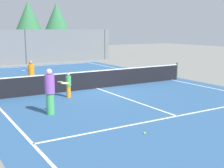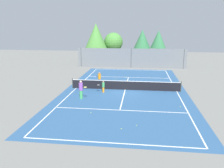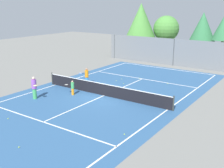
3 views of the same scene
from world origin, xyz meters
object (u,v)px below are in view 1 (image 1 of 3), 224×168
object	(u,v)px
player_1	(68,85)
tennis_ball_5	(42,80)
player_0	(31,75)
tennis_ball_1	(145,133)
tennis_ball_3	(91,71)
tennis_ball_4	(51,74)
player_2	(50,91)
tennis_ball_8	(60,79)
tennis_ball_2	(40,78)

from	to	relation	value
player_1	tennis_ball_5	bearing A→B (deg)	84.63
player_0	tennis_ball_1	bearing A→B (deg)	-84.21
tennis_ball_3	tennis_ball_4	bearing A→B (deg)	175.47
player_1	player_2	distance (m)	2.97
tennis_ball_4	tennis_ball_5	xyz separation A→B (m)	(-1.38, -2.12, 0.00)
player_1	tennis_ball_4	size ratio (longest dim) A/B	18.16
tennis_ball_3	tennis_ball_8	world-z (taller)	same
tennis_ball_3	player_0	bearing A→B (deg)	-142.67
tennis_ball_1	player_1	bearing A→B (deg)	89.97
player_2	tennis_ball_3	xyz separation A→B (m)	(6.76, 9.83, -0.88)
tennis_ball_3	tennis_ball_8	size ratio (longest dim) A/B	1.00
tennis_ball_5	tennis_ball_8	size ratio (longest dim) A/B	1.00
tennis_ball_4	tennis_ball_2	bearing A→B (deg)	-133.80
tennis_ball_5	tennis_ball_8	xyz separation A→B (m)	(1.12, -0.41, 0.00)
player_0	tennis_ball_4	xyz separation A→B (m)	(2.81, 4.78, -0.78)
player_2	tennis_ball_3	size ratio (longest dim) A/B	26.81
tennis_ball_2	tennis_ball_8	bearing A→B (deg)	-51.73
tennis_ball_2	tennis_ball_8	distance (m)	1.58
player_2	player_1	bearing A→B (deg)	54.05
tennis_ball_8	tennis_ball_1	bearing A→B (deg)	-98.34
tennis_ball_5	player_2	bearing A→B (deg)	-105.83
player_0	tennis_ball_8	bearing A→B (deg)	41.36
tennis_ball_1	tennis_ball_3	size ratio (longest dim) A/B	1.00
tennis_ball_2	tennis_ball_4	xyz separation A→B (m)	(1.24, 1.29, 0.00)
tennis_ball_4	tennis_ball_5	distance (m)	2.53
tennis_ball_1	tennis_ball_5	size ratio (longest dim) A/B	1.00
player_0	tennis_ball_3	size ratio (longest dim) A/B	23.75
player_2	player_0	bearing A→B (deg)	81.20
player_2	tennis_ball_2	size ratio (longest dim) A/B	26.81
player_1	tennis_ball_1	xyz separation A→B (m)	(-0.00, -6.06, -0.59)
tennis_ball_8	player_1	bearing A→B (deg)	-107.65
player_1	player_2	bearing A→B (deg)	-125.95
player_0	tennis_ball_1	size ratio (longest dim) A/B	23.75
tennis_ball_1	tennis_ball_3	bearing A→B (deg)	69.55
player_0	tennis_ball_8	world-z (taller)	player_0
player_1	tennis_ball_1	distance (m)	6.09
tennis_ball_3	player_2	bearing A→B (deg)	-124.53
player_1	tennis_ball_3	world-z (taller)	player_1
tennis_ball_1	tennis_ball_8	bearing A→B (deg)	81.66
player_1	tennis_ball_4	xyz separation A→B (m)	(1.90, 7.69, -0.59)
tennis_ball_1	tennis_ball_5	distance (m)	11.64
player_2	tennis_ball_2	bearing A→B (deg)	74.76
player_0	tennis_ball_4	distance (m)	5.60
tennis_ball_1	tennis_ball_8	distance (m)	11.34
player_2	tennis_ball_8	distance (m)	8.31
player_1	player_0	bearing A→B (deg)	107.44
tennis_ball_3	tennis_ball_2	bearing A→B (deg)	-166.58
tennis_ball_3	tennis_ball_4	world-z (taller)	same
player_0	player_1	xyz separation A→B (m)	(0.91, -2.91, -0.18)
tennis_ball_3	tennis_ball_1	bearing A→B (deg)	-110.45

